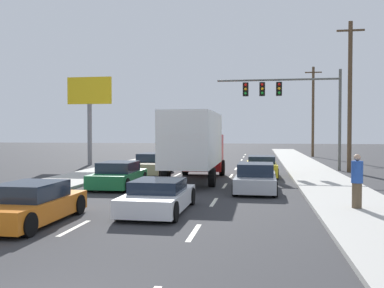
{
  "coord_description": "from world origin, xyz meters",
  "views": [
    {
      "loc": [
        3.44,
        -5.31,
        2.7
      ],
      "look_at": [
        0.77,
        11.26,
        2.22
      ],
      "focal_mm": 39.57,
      "sensor_mm": 36.0,
      "label": 1
    }
  ],
  "objects_px": {
    "traffic_signal_mast": "(283,95)",
    "roadside_billboard": "(90,103)",
    "car_white": "(159,197)",
    "utility_pole_far": "(313,111)",
    "box_truck": "(195,142)",
    "car_yellow": "(261,167)",
    "car_orange": "(30,205)",
    "car_silver": "(256,178)",
    "utility_pole_mid": "(350,95)",
    "pedestrian_near_corner": "(357,181)",
    "car_tan": "(153,165)",
    "car_green": "(118,176)"
  },
  "relations": [
    {
      "from": "traffic_signal_mast",
      "to": "pedestrian_near_corner",
      "type": "xyz_separation_m",
      "value": [
        1.63,
        -15.82,
        -4.26
      ]
    },
    {
      "from": "car_green",
      "to": "car_tan",
      "type": "bearing_deg",
      "value": 90.01
    },
    {
      "from": "car_tan",
      "to": "roadside_billboard",
      "type": "distance_m",
      "value": 10.72
    },
    {
      "from": "car_white",
      "to": "car_silver",
      "type": "height_order",
      "value": "car_silver"
    },
    {
      "from": "utility_pole_far",
      "to": "pedestrian_near_corner",
      "type": "xyz_separation_m",
      "value": [
        -2.49,
        -32.94,
        -4.0
      ]
    },
    {
      "from": "utility_pole_mid",
      "to": "car_white",
      "type": "bearing_deg",
      "value": -120.39
    },
    {
      "from": "car_green",
      "to": "roadside_billboard",
      "type": "bearing_deg",
      "value": 117.85
    },
    {
      "from": "pedestrian_near_corner",
      "to": "car_white",
      "type": "bearing_deg",
      "value": -171.08
    },
    {
      "from": "car_white",
      "to": "car_silver",
      "type": "distance_m",
      "value": 6.47
    },
    {
      "from": "car_silver",
      "to": "traffic_signal_mast",
      "type": "height_order",
      "value": "traffic_signal_mast"
    },
    {
      "from": "car_tan",
      "to": "car_white",
      "type": "relative_size",
      "value": 1.07
    },
    {
      "from": "car_orange",
      "to": "car_tan",
      "type": "bearing_deg",
      "value": 90.36
    },
    {
      "from": "utility_pole_mid",
      "to": "pedestrian_near_corner",
      "type": "height_order",
      "value": "utility_pole_mid"
    },
    {
      "from": "car_orange",
      "to": "car_silver",
      "type": "bearing_deg",
      "value": 50.78
    },
    {
      "from": "car_orange",
      "to": "pedestrian_near_corner",
      "type": "xyz_separation_m",
      "value": [
        9.92,
        3.38,
        0.49
      ]
    },
    {
      "from": "car_white",
      "to": "roadside_billboard",
      "type": "distance_m",
      "value": 22.28
    },
    {
      "from": "car_yellow",
      "to": "pedestrian_near_corner",
      "type": "bearing_deg",
      "value": -74.18
    },
    {
      "from": "car_white",
      "to": "roadside_billboard",
      "type": "relative_size",
      "value": 0.58
    },
    {
      "from": "car_white",
      "to": "utility_pole_far",
      "type": "xyz_separation_m",
      "value": [
        9.09,
        33.98,
        4.54
      ]
    },
    {
      "from": "box_truck",
      "to": "car_yellow",
      "type": "bearing_deg",
      "value": 42.92
    },
    {
      "from": "car_orange",
      "to": "car_silver",
      "type": "relative_size",
      "value": 0.9
    },
    {
      "from": "utility_pole_far",
      "to": "pedestrian_near_corner",
      "type": "distance_m",
      "value": 33.28
    },
    {
      "from": "car_green",
      "to": "car_orange",
      "type": "bearing_deg",
      "value": -89.36
    },
    {
      "from": "car_yellow",
      "to": "utility_pole_far",
      "type": "height_order",
      "value": "utility_pole_far"
    },
    {
      "from": "box_truck",
      "to": "car_tan",
      "type": "bearing_deg",
      "value": 132.57
    },
    {
      "from": "car_tan",
      "to": "car_silver",
      "type": "relative_size",
      "value": 0.96
    },
    {
      "from": "car_silver",
      "to": "roadside_billboard",
      "type": "distance_m",
      "value": 19.73
    },
    {
      "from": "traffic_signal_mast",
      "to": "roadside_billboard",
      "type": "distance_m",
      "value": 15.61
    },
    {
      "from": "traffic_signal_mast",
      "to": "pedestrian_near_corner",
      "type": "distance_m",
      "value": 16.47
    },
    {
      "from": "car_white",
      "to": "utility_pole_mid",
      "type": "bearing_deg",
      "value": 59.61
    },
    {
      "from": "traffic_signal_mast",
      "to": "pedestrian_near_corner",
      "type": "relative_size",
      "value": 4.76
    },
    {
      "from": "car_orange",
      "to": "pedestrian_near_corner",
      "type": "relative_size",
      "value": 2.29
    },
    {
      "from": "utility_pole_mid",
      "to": "roadside_billboard",
      "type": "bearing_deg",
      "value": 170.67
    },
    {
      "from": "traffic_signal_mast",
      "to": "car_orange",
      "type": "bearing_deg",
      "value": -113.35
    },
    {
      "from": "car_tan",
      "to": "car_silver",
      "type": "bearing_deg",
      "value": -45.81
    },
    {
      "from": "car_white",
      "to": "car_silver",
      "type": "xyz_separation_m",
      "value": [
        3.19,
        5.63,
        0.06
      ]
    },
    {
      "from": "car_green",
      "to": "box_truck",
      "type": "bearing_deg",
      "value": 42.61
    },
    {
      "from": "utility_pole_far",
      "to": "box_truck",
      "type": "bearing_deg",
      "value": -110.07
    },
    {
      "from": "car_yellow",
      "to": "traffic_signal_mast",
      "type": "bearing_deg",
      "value": 72.3
    },
    {
      "from": "car_yellow",
      "to": "traffic_signal_mast",
      "type": "distance_m",
      "value": 6.86
    },
    {
      "from": "car_silver",
      "to": "car_green",
      "type": "bearing_deg",
      "value": 178.78
    },
    {
      "from": "traffic_signal_mast",
      "to": "roadside_billboard",
      "type": "height_order",
      "value": "roadside_billboard"
    },
    {
      "from": "box_truck",
      "to": "car_white",
      "type": "height_order",
      "value": "box_truck"
    },
    {
      "from": "box_truck",
      "to": "car_green",
      "type": "bearing_deg",
      "value": -137.39
    },
    {
      "from": "car_tan",
      "to": "car_green",
      "type": "distance_m",
      "value": 6.65
    },
    {
      "from": "utility_pole_far",
      "to": "roadside_billboard",
      "type": "relative_size",
      "value": 1.36
    },
    {
      "from": "car_tan",
      "to": "utility_pole_mid",
      "type": "xyz_separation_m",
      "value": [
        12.72,
        3.46,
        4.57
      ]
    },
    {
      "from": "box_truck",
      "to": "utility_pole_mid",
      "type": "distance_m",
      "value": 12.16
    },
    {
      "from": "car_silver",
      "to": "roadside_billboard",
      "type": "relative_size",
      "value": 0.65
    },
    {
      "from": "car_orange",
      "to": "car_yellow",
      "type": "xyz_separation_m",
      "value": [
        6.78,
        14.47,
        0.03
      ]
    }
  ]
}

